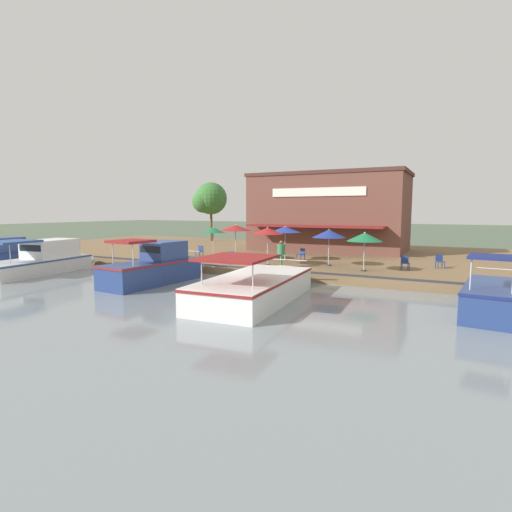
{
  "coord_description": "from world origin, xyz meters",
  "views": [
    {
      "loc": [
        21.44,
        12.7,
        4.19
      ],
      "look_at": [
        -1.0,
        1.32,
        1.3
      ],
      "focal_mm": 28.0,
      "sensor_mm": 36.0,
      "label": 1
    }
  ],
  "objects_px": {
    "patio_umbrella_by_entrance": "(213,230)",
    "tree_downstream_bank": "(209,199)",
    "motorboat_second_along": "(5,254)",
    "motorboat_mid_row": "(261,284)",
    "cafe_chair_under_first_umbrella": "(301,254)",
    "cafe_chair_back_row_seat": "(200,251)",
    "motorboat_outer_channel": "(47,260)",
    "motorboat_fourth_along": "(492,296)",
    "motorboat_distant_upstream": "(160,267)",
    "patio_umbrella_back_row": "(365,237)",
    "cafe_chair_mid_patio": "(440,261)",
    "waterfront_restaurant": "(329,212)",
    "cafe_chair_facing_river": "(405,262)",
    "patio_umbrella_far_corner": "(285,230)",
    "patio_umbrella_mid_patio_right": "(235,228)",
    "patio_umbrella_mid_patio_left": "(268,231)",
    "cafe_chair_far_corner_seat": "(230,257)",
    "person_at_quay_edge": "(281,251)",
    "patio_umbrella_near_quay_edge": "(329,234)"
  },
  "relations": [
    {
      "from": "patio_umbrella_back_row",
      "to": "motorboat_distant_upstream",
      "type": "xyz_separation_m",
      "value": [
        6.06,
        -10.27,
        -1.67
      ]
    },
    {
      "from": "patio_umbrella_far_corner",
      "to": "motorboat_fourth_along",
      "type": "bearing_deg",
      "value": 57.29
    },
    {
      "from": "patio_umbrella_by_entrance",
      "to": "motorboat_second_along",
      "type": "height_order",
      "value": "patio_umbrella_by_entrance"
    },
    {
      "from": "patio_umbrella_far_corner",
      "to": "cafe_chair_back_row_seat",
      "type": "height_order",
      "value": "patio_umbrella_far_corner"
    },
    {
      "from": "waterfront_restaurant",
      "to": "motorboat_fourth_along",
      "type": "height_order",
      "value": "waterfront_restaurant"
    },
    {
      "from": "motorboat_outer_channel",
      "to": "motorboat_fourth_along",
      "type": "bearing_deg",
      "value": 92.76
    },
    {
      "from": "patio_umbrella_back_row",
      "to": "cafe_chair_facing_river",
      "type": "xyz_separation_m",
      "value": [
        -1.55,
        2.13,
        -1.55
      ]
    },
    {
      "from": "patio_umbrella_near_quay_edge",
      "to": "patio_umbrella_by_entrance",
      "type": "height_order",
      "value": "patio_umbrella_near_quay_edge"
    },
    {
      "from": "patio_umbrella_back_row",
      "to": "tree_downstream_bank",
      "type": "relative_size",
      "value": 0.34
    },
    {
      "from": "waterfront_restaurant",
      "to": "motorboat_fourth_along",
      "type": "distance_m",
      "value": 20.96
    },
    {
      "from": "patio_umbrella_near_quay_edge",
      "to": "cafe_chair_under_first_umbrella",
      "type": "distance_m",
      "value": 3.56
    },
    {
      "from": "motorboat_outer_channel",
      "to": "cafe_chair_mid_patio",
      "type": "bearing_deg",
      "value": 112.92
    },
    {
      "from": "cafe_chair_far_corner_seat",
      "to": "motorboat_distant_upstream",
      "type": "distance_m",
      "value": 5.42
    },
    {
      "from": "waterfront_restaurant",
      "to": "patio_umbrella_mid_patio_right",
      "type": "relative_size",
      "value": 5.26
    },
    {
      "from": "motorboat_outer_channel",
      "to": "person_at_quay_edge",
      "type": "bearing_deg",
      "value": 111.37
    },
    {
      "from": "cafe_chair_under_first_umbrella",
      "to": "patio_umbrella_near_quay_edge",
      "type": "bearing_deg",
      "value": 54.08
    },
    {
      "from": "patio_umbrella_mid_patio_left",
      "to": "tree_downstream_bank",
      "type": "height_order",
      "value": "tree_downstream_bank"
    },
    {
      "from": "motorboat_distant_upstream",
      "to": "motorboat_mid_row",
      "type": "relative_size",
      "value": 0.77
    },
    {
      "from": "person_at_quay_edge",
      "to": "motorboat_fourth_along",
      "type": "height_order",
      "value": "motorboat_fourth_along"
    },
    {
      "from": "cafe_chair_under_first_umbrella",
      "to": "tree_downstream_bank",
      "type": "height_order",
      "value": "tree_downstream_bank"
    },
    {
      "from": "motorboat_second_along",
      "to": "motorboat_mid_row",
      "type": "bearing_deg",
      "value": 86.08
    },
    {
      "from": "patio_umbrella_mid_patio_left",
      "to": "cafe_chair_facing_river",
      "type": "relative_size",
      "value": 2.95
    },
    {
      "from": "patio_umbrella_mid_patio_right",
      "to": "cafe_chair_mid_patio",
      "type": "distance_m",
      "value": 13.73
    },
    {
      "from": "patio_umbrella_back_row",
      "to": "person_at_quay_edge",
      "type": "height_order",
      "value": "patio_umbrella_back_row"
    },
    {
      "from": "motorboat_outer_channel",
      "to": "motorboat_mid_row",
      "type": "bearing_deg",
      "value": 88.15
    },
    {
      "from": "cafe_chair_mid_patio",
      "to": "motorboat_fourth_along",
      "type": "xyz_separation_m",
      "value": [
        8.69,
        2.3,
        -0.33
      ]
    },
    {
      "from": "cafe_chair_facing_river",
      "to": "tree_downstream_bank",
      "type": "distance_m",
      "value": 27.56
    },
    {
      "from": "patio_umbrella_near_quay_edge",
      "to": "person_at_quay_edge",
      "type": "relative_size",
      "value": 1.4
    },
    {
      "from": "patio_umbrella_by_entrance",
      "to": "motorboat_distant_upstream",
      "type": "bearing_deg",
      "value": 11.0
    },
    {
      "from": "cafe_chair_under_first_umbrella",
      "to": "motorboat_second_along",
      "type": "xyz_separation_m",
      "value": [
        8.78,
        -20.7,
        -0.23
      ]
    },
    {
      "from": "cafe_chair_facing_river",
      "to": "motorboat_outer_channel",
      "type": "height_order",
      "value": "motorboat_outer_channel"
    },
    {
      "from": "motorboat_second_along",
      "to": "person_at_quay_edge",
      "type": "bearing_deg",
      "value": 102.63
    },
    {
      "from": "patio_umbrella_mid_patio_left",
      "to": "cafe_chair_far_corner_seat",
      "type": "relative_size",
      "value": 2.95
    },
    {
      "from": "cafe_chair_facing_river",
      "to": "cafe_chair_far_corner_seat",
      "type": "xyz_separation_m",
      "value": [
        2.43,
        -10.79,
        0.0
      ]
    },
    {
      "from": "patio_umbrella_back_row",
      "to": "motorboat_distant_upstream",
      "type": "height_order",
      "value": "patio_umbrella_back_row"
    },
    {
      "from": "patio_umbrella_far_corner",
      "to": "cafe_chair_back_row_seat",
      "type": "xyz_separation_m",
      "value": [
        0.93,
        -6.76,
        -1.74
      ]
    },
    {
      "from": "waterfront_restaurant",
      "to": "patio_umbrella_back_row",
      "type": "bearing_deg",
      "value": 25.92
    },
    {
      "from": "cafe_chair_under_first_umbrella",
      "to": "cafe_chair_far_corner_seat",
      "type": "bearing_deg",
      "value": -40.97
    },
    {
      "from": "cafe_chair_mid_patio",
      "to": "motorboat_distant_upstream",
      "type": "xyz_separation_m",
      "value": [
        9.39,
        -14.24,
        -0.13
      ]
    },
    {
      "from": "motorboat_outer_channel",
      "to": "tree_downstream_bank",
      "type": "height_order",
      "value": "tree_downstream_bank"
    },
    {
      "from": "motorboat_distant_upstream",
      "to": "motorboat_fourth_along",
      "type": "relative_size",
      "value": 1.22
    },
    {
      "from": "patio_umbrella_mid_patio_left",
      "to": "person_at_quay_edge",
      "type": "xyz_separation_m",
      "value": [
        0.59,
        1.23,
        -1.18
      ]
    },
    {
      "from": "cafe_chair_under_first_umbrella",
      "to": "cafe_chair_back_row_seat",
      "type": "height_order",
      "value": "same"
    },
    {
      "from": "patio_umbrella_by_entrance",
      "to": "cafe_chair_under_first_umbrella",
      "type": "height_order",
      "value": "patio_umbrella_by_entrance"
    },
    {
      "from": "patio_umbrella_mid_patio_left",
      "to": "cafe_chair_under_first_umbrella",
      "type": "height_order",
      "value": "patio_umbrella_mid_patio_left"
    },
    {
      "from": "cafe_chair_mid_patio",
      "to": "motorboat_distant_upstream",
      "type": "distance_m",
      "value": 17.05
    },
    {
      "from": "cafe_chair_back_row_seat",
      "to": "waterfront_restaurant",
      "type": "bearing_deg",
      "value": 143.48
    },
    {
      "from": "waterfront_restaurant",
      "to": "motorboat_outer_channel",
      "type": "bearing_deg",
      "value": -37.37
    },
    {
      "from": "patio_umbrella_by_entrance",
      "to": "tree_downstream_bank",
      "type": "relative_size",
      "value": 0.34
    },
    {
      "from": "motorboat_fourth_along",
      "to": "patio_umbrella_mid_patio_right",
      "type": "bearing_deg",
      "value": -112.74
    }
  ]
}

